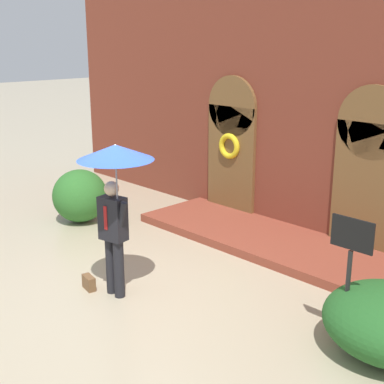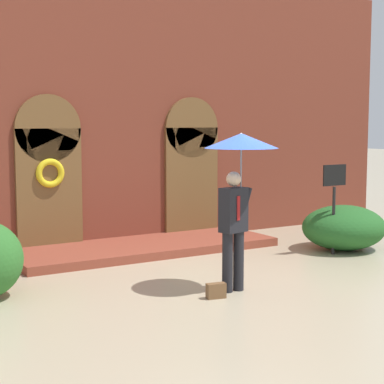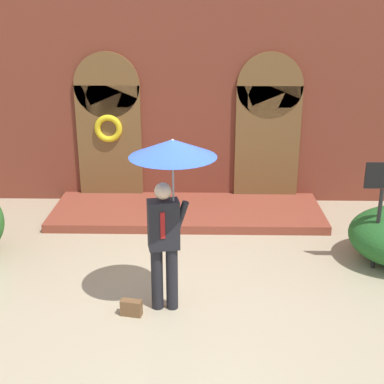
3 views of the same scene
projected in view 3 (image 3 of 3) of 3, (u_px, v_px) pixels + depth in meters
The scene contains 5 objects.
ground_plane at pixel (181, 297), 7.57m from camera, with size 80.00×80.00×0.00m, color tan.
building_facade at pixel (188, 69), 10.58m from camera, with size 14.00×2.30×5.60m.
person_with_umbrella at pixel (170, 174), 6.66m from camera, with size 1.10×1.10×2.36m.
handbag at pixel (131, 308), 7.09m from camera, with size 0.28×0.12×0.22m, color brown.
sign_post at pixel (381, 198), 8.02m from camera, with size 0.56×0.06×1.72m.
Camera 3 is at (0.29, -6.62, 3.94)m, focal length 50.00 mm.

